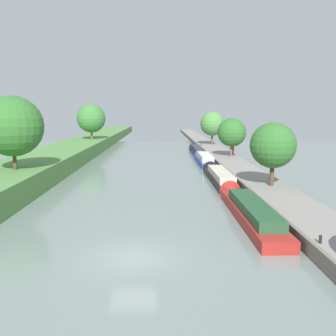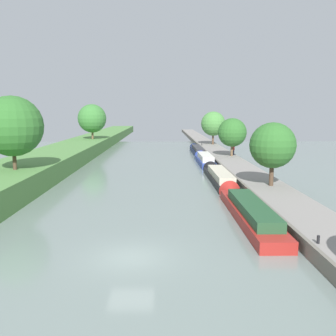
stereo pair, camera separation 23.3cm
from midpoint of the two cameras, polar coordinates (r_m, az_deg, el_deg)
name	(u,v)px [view 1 (the left image)]	position (r m, az deg, el deg)	size (l,w,h in m)	color
ground_plane	(133,257)	(21.01, -5.71, -13.51)	(160.00, 160.00, 0.00)	slate
stone_quay	(309,248)	(22.30, 20.61, -11.44)	(0.25, 260.00, 0.92)	#6B665B
narrowboat_red	(248,209)	(28.95, 12.02, -6.17)	(2.15, 15.17, 2.10)	maroon
narrowboat_black	(219,176)	(43.33, 7.63, -1.20)	(2.06, 14.75, 2.04)	black
narrowboat_blue	(204,159)	(57.59, 5.44, 1.35)	(2.04, 12.62, 2.17)	#283D93
narrowboat_navy	(196,150)	(71.69, 4.30, 2.75)	(1.81, 15.87, 1.87)	#141E42
tree_rightbank_midnear	(273,145)	(36.58, 15.66, 3.36)	(4.36, 4.36, 6.07)	#4C3828
tree_rightbank_midfar	(232,133)	(60.04, 9.66, 5.40)	(4.54, 4.54, 6.05)	brown
tree_rightbank_far	(212,124)	(81.23, 6.75, 6.78)	(5.24, 5.24, 7.11)	brown
tree_leftbank_downstream	(91,118)	(79.10, -11.80, 7.46)	(5.87, 5.87, 7.21)	brown
tree_leftbank_upstream	(13,126)	(39.08, -22.93, 5.93)	(5.87, 5.87, 7.20)	#4C3828
person_walking	(233,150)	(61.78, 9.85, 2.78)	(0.34, 0.34, 1.66)	#282D42
mooring_bollard_near	(320,239)	(21.95, 22.09, -10.10)	(0.16, 0.16, 0.45)	black
mooring_bollard_far	(201,144)	(79.00, 5.02, 3.66)	(0.16, 0.16, 0.45)	black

